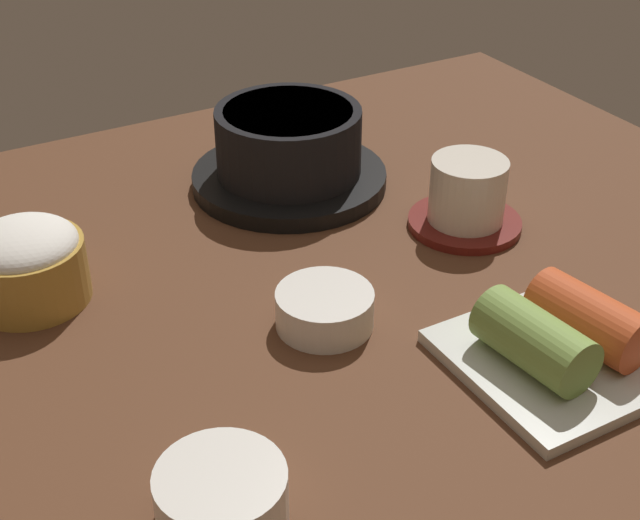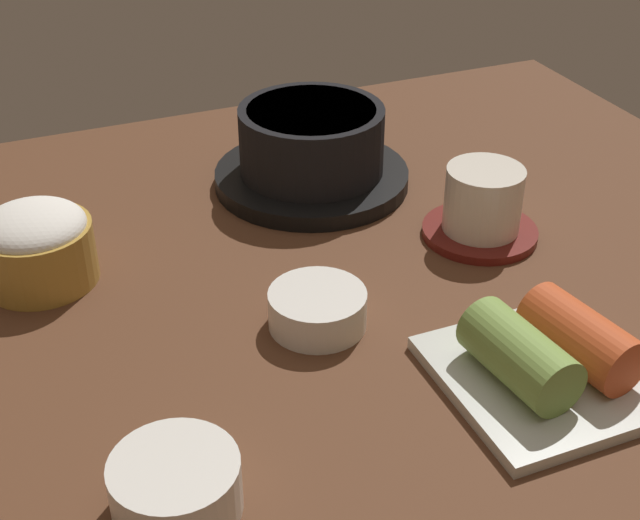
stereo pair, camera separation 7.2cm
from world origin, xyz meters
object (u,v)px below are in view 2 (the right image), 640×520
object	(u,v)px
side_bowl_near	(176,485)
banchan_cup_center	(318,308)
stone_pot	(312,150)
tea_cup_with_saucer	(482,206)
kimchi_plate	(548,358)
rice_bowl	(36,244)

from	to	relation	value
side_bowl_near	banchan_cup_center	bearing A→B (deg)	43.05
stone_pot	side_bowl_near	world-z (taller)	stone_pot
tea_cup_with_saucer	side_bowl_near	world-z (taller)	tea_cup_with_saucer
stone_pot	kimchi_plate	size ratio (longest dim) A/B	1.34
rice_bowl	kimchi_plate	xyz separation A→B (cm)	(31.41, -27.38, -1.34)
tea_cup_with_saucer	banchan_cup_center	xyz separation A→B (cm)	(-18.84, -6.91, -1.48)
stone_pot	side_bowl_near	size ratio (longest dim) A/B	2.45
rice_bowl	banchan_cup_center	world-z (taller)	rice_bowl
stone_pot	side_bowl_near	distance (cm)	43.02
banchan_cup_center	kimchi_plate	world-z (taller)	kimchi_plate
tea_cup_with_saucer	kimchi_plate	xyz separation A→B (cm)	(-6.41, -19.48, -0.95)
stone_pot	rice_bowl	world-z (taller)	stone_pot
kimchi_plate	tea_cup_with_saucer	bearing A→B (deg)	71.79
banchan_cup_center	kimchi_plate	xyz separation A→B (cm)	(12.43, -12.57, 0.53)
stone_pot	tea_cup_with_saucer	size ratio (longest dim) A/B	1.85
kimchi_plate	side_bowl_near	world-z (taller)	kimchi_plate
kimchi_plate	stone_pot	bearing A→B (deg)	96.46
rice_bowl	banchan_cup_center	xyz separation A→B (cm)	(18.98, -14.81, -1.87)
banchan_cup_center	side_bowl_near	bearing A→B (deg)	-136.95
rice_bowl	banchan_cup_center	size ratio (longest dim) A/B	1.23
stone_pot	tea_cup_with_saucer	world-z (taller)	stone_pot
tea_cup_with_saucer	side_bowl_near	distance (cm)	39.66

